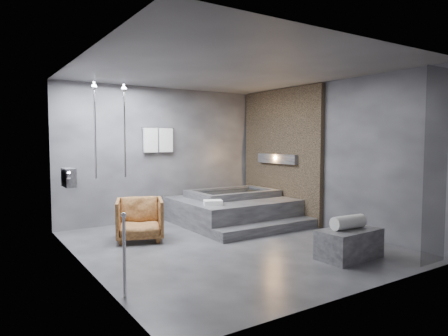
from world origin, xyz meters
TOP-DOWN VIEW (x-y plane):
  - room at (0.40, 0.24)m, footprint 5.00×5.04m
  - tub_deck at (1.05, 1.45)m, footprint 2.20×2.00m
  - tub_step at (1.05, 0.27)m, footprint 2.20×0.36m
  - concrete_bench at (1.04, -1.57)m, footprint 0.96×0.55m
  - driftwood_chair at (-1.10, 1.08)m, footprint 0.99×1.01m
  - rolled_towel at (1.05, -1.54)m, footprint 0.56×0.23m
  - deck_towel at (0.28, 0.94)m, footprint 0.40×0.36m

SIDE VIEW (x-z plane):
  - tub_step at x=1.05m, z-range 0.00..0.18m
  - concrete_bench at x=1.04m, z-range 0.00..0.42m
  - tub_deck at x=1.05m, z-range 0.00..0.50m
  - driftwood_chair at x=-1.10m, z-range 0.00..0.72m
  - rolled_towel at x=1.05m, z-range 0.42..0.62m
  - deck_towel at x=0.28m, z-range 0.50..0.59m
  - room at x=0.40m, z-range 0.32..3.14m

